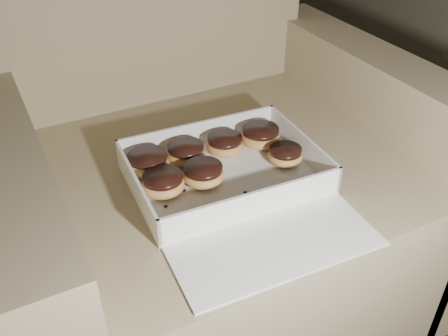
% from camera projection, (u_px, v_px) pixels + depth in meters
% --- Properties ---
extents(armchair, '(0.96, 0.81, 1.01)m').
position_uv_depth(armchair, '(208.00, 188.00, 1.20)').
color(armchair, tan).
rests_on(armchair, floor).
extents(bakery_box, '(0.38, 0.44, 0.06)m').
position_uv_depth(bakery_box, '(234.00, 184.00, 0.97)').
color(bakery_box, white).
rests_on(bakery_box, armchair).
extents(donut_a, '(0.09, 0.09, 0.04)m').
position_uv_depth(donut_a, '(148.00, 163.00, 0.99)').
color(donut_a, '#DA984C').
rests_on(donut_a, bakery_box).
extents(donut_b, '(0.08, 0.08, 0.04)m').
position_uv_depth(donut_b, '(203.00, 174.00, 0.96)').
color(donut_b, '#DA984C').
rests_on(donut_b, bakery_box).
extents(donut_c, '(0.08, 0.08, 0.04)m').
position_uv_depth(donut_c, '(163.00, 183.00, 0.94)').
color(donut_c, '#DA984C').
rests_on(donut_c, bakery_box).
extents(donut_d, '(0.08, 0.08, 0.04)m').
position_uv_depth(donut_d, '(260.00, 136.00, 1.08)').
color(donut_d, '#DA984C').
rests_on(donut_d, bakery_box).
extents(donut_e, '(0.08, 0.08, 0.04)m').
position_uv_depth(donut_e, '(186.00, 153.00, 1.03)').
color(donut_e, '#DA984C').
rests_on(donut_e, bakery_box).
extents(donut_f, '(0.08, 0.08, 0.04)m').
position_uv_depth(donut_f, '(225.00, 144.00, 1.05)').
color(donut_f, '#DA984C').
rests_on(donut_f, bakery_box).
extents(donut_g, '(0.07, 0.07, 0.04)m').
position_uv_depth(donut_g, '(285.00, 155.00, 1.02)').
color(donut_g, '#DA984C').
rests_on(donut_g, bakery_box).
extents(crumb_a, '(0.01, 0.01, 0.00)m').
position_uv_depth(crumb_a, '(169.00, 198.00, 0.94)').
color(crumb_a, black).
rests_on(crumb_a, bakery_box).
extents(crumb_b, '(0.01, 0.01, 0.00)m').
position_uv_depth(crumb_b, '(166.00, 206.00, 0.92)').
color(crumb_b, black).
rests_on(crumb_b, bakery_box).
extents(crumb_c, '(0.01, 0.01, 0.00)m').
position_uv_depth(crumb_c, '(184.00, 190.00, 0.95)').
color(crumb_c, black).
rests_on(crumb_c, bakery_box).
extents(crumb_d, '(0.01, 0.01, 0.00)m').
position_uv_depth(crumb_d, '(245.00, 192.00, 0.95)').
color(crumb_d, black).
rests_on(crumb_d, bakery_box).
extents(crumb_e, '(0.01, 0.01, 0.00)m').
position_uv_depth(crumb_e, '(317.00, 181.00, 0.98)').
color(crumb_e, black).
rests_on(crumb_e, bakery_box).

